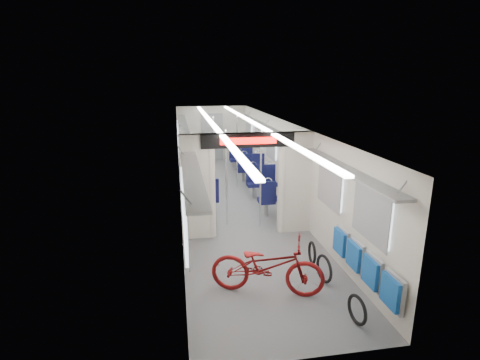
{
  "coord_description": "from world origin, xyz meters",
  "views": [
    {
      "loc": [
        -1.48,
        -9.76,
        3.42
      ],
      "look_at": [
        -0.09,
        -1.61,
        1.16
      ],
      "focal_mm": 28.0,
      "sensor_mm": 36.0,
      "label": 1
    }
  ],
  "objects": [
    {
      "name": "flip_bench",
      "position": [
        1.35,
        -4.8,
        0.58
      ],
      "size": [
        0.12,
        2.1,
        0.51
      ],
      "color": "gray",
      "rests_on": "carriage"
    },
    {
      "name": "stanchion_near_left",
      "position": [
        -0.37,
        -1.4,
        1.15
      ],
      "size": [
        0.05,
        0.05,
        2.3
      ],
      "primitive_type": "cylinder",
      "color": "silver",
      "rests_on": "ground"
    },
    {
      "name": "stanchion_far_left",
      "position": [
        -0.36,
        1.58,
        1.15
      ],
      "size": [
        0.04,
        0.04,
        2.3
      ],
      "primitive_type": "cylinder",
      "color": "silver",
      "rests_on": "ground"
    },
    {
      "name": "seat_bay_near_right",
      "position": [
        0.93,
        -0.18,
        0.52
      ],
      "size": [
        0.88,
        1.91,
        1.05
      ],
      "color": "#0B0D34",
      "rests_on": "ground"
    },
    {
      "name": "stanchion_near_right",
      "position": [
        0.38,
        -1.65,
        1.15
      ],
      "size": [
        0.04,
        0.04,
        2.3
      ],
      "primitive_type": "cylinder",
      "color": "silver",
      "rests_on": "ground"
    },
    {
      "name": "bike_hoop_c",
      "position": [
        0.96,
        -3.61,
        0.19
      ],
      "size": [
        0.09,
        0.44,
        0.44
      ],
      "primitive_type": "torus",
      "rotation": [
        1.57,
        0.0,
        1.49
      ],
      "color": "black",
      "rests_on": "ground"
    },
    {
      "name": "carriage",
      "position": [
        0.0,
        -0.27,
        1.5
      ],
      "size": [
        12.0,
        12.02,
        2.31
      ],
      "color": "#515456",
      "rests_on": "ground"
    },
    {
      "name": "bicycle",
      "position": [
        -0.13,
        -4.44,
        0.49
      ],
      "size": [
        1.96,
        1.22,
        0.97
      ],
      "primitive_type": "imported",
      "rotation": [
        0.0,
        0.0,
        1.24
      ],
      "color": "maroon",
      "rests_on": "ground"
    },
    {
      "name": "seat_bay_far_left",
      "position": [
        -0.93,
        3.34,
        0.56
      ],
      "size": [
        0.94,
        2.22,
        1.14
      ],
      "color": "#0B0D34",
      "rests_on": "ground"
    },
    {
      "name": "seat_bay_far_right",
      "position": [
        0.93,
        3.23,
        0.54
      ],
      "size": [
        0.91,
        2.06,
        1.09
      ],
      "color": "#0B0D34",
      "rests_on": "ground"
    },
    {
      "name": "bike_hoop_a",
      "position": [
        0.95,
        -5.45,
        0.2
      ],
      "size": [
        0.11,
        0.45,
        0.45
      ],
      "primitive_type": "torus",
      "rotation": [
        1.57,
        0.0,
        1.7
      ],
      "color": "black",
      "rests_on": "ground"
    },
    {
      "name": "stanchion_far_right",
      "position": [
        0.38,
        1.76,
        1.15
      ],
      "size": [
        0.05,
        0.05,
        2.3
      ],
      "primitive_type": "cylinder",
      "color": "silver",
      "rests_on": "ground"
    },
    {
      "name": "seat_bay_near_left",
      "position": [
        -0.93,
        0.25,
        0.53
      ],
      "size": [
        0.9,
        2.0,
        1.08
      ],
      "color": "#0B0D34",
      "rests_on": "ground"
    },
    {
      "name": "bike_hoop_b",
      "position": [
        0.92,
        -4.28,
        0.22
      ],
      "size": [
        0.12,
        0.5,
        0.5
      ],
      "primitive_type": "torus",
      "rotation": [
        1.57,
        0.0,
        1.71
      ],
      "color": "black",
      "rests_on": "ground"
    }
  ]
}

